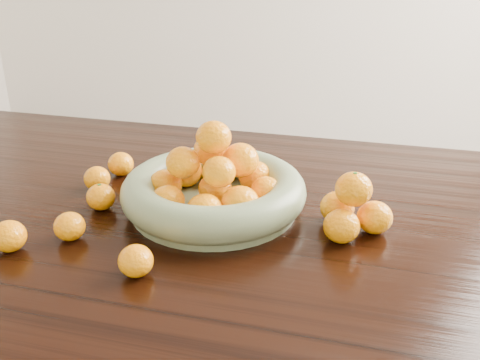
% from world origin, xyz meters
% --- Properties ---
extents(dining_table, '(2.00, 1.00, 0.75)m').
position_xyz_m(dining_table, '(0.00, 0.00, 0.66)').
color(dining_table, black).
rests_on(dining_table, ground).
extents(fruit_bowl, '(0.38, 0.38, 0.19)m').
position_xyz_m(fruit_bowl, '(-0.04, -0.00, 0.80)').
color(fruit_bowl, gray).
rests_on(fruit_bowl, dining_table).
extents(orange_pyramid, '(0.14, 0.14, 0.12)m').
position_xyz_m(orange_pyramid, '(0.24, -0.03, 0.80)').
color(orange_pyramid, '#FF9807').
rests_on(orange_pyramid, dining_table).
extents(loose_orange_0, '(0.06, 0.06, 0.06)m').
position_xyz_m(loose_orange_0, '(-0.26, -0.06, 0.78)').
color(loose_orange_0, '#FF9807').
rests_on(loose_orange_0, dining_table).
extents(loose_orange_1, '(0.06, 0.06, 0.06)m').
position_xyz_m(loose_orange_1, '(-0.34, -0.25, 0.78)').
color(loose_orange_1, '#FF9807').
rests_on(loose_orange_1, dining_table).
extents(loose_orange_2, '(0.06, 0.06, 0.05)m').
position_xyz_m(loose_orange_2, '(-0.09, -0.27, 0.78)').
color(loose_orange_2, '#FF9807').
rests_on(loose_orange_2, dining_table).
extents(loose_orange_3, '(0.06, 0.06, 0.06)m').
position_xyz_m(loose_orange_3, '(-0.30, 0.11, 0.78)').
color(loose_orange_3, '#FF9807').
rests_on(loose_orange_3, dining_table).
extents(loose_orange_4, '(0.06, 0.06, 0.05)m').
position_xyz_m(loose_orange_4, '(-0.32, 0.02, 0.78)').
color(loose_orange_4, '#FF9807').
rests_on(loose_orange_4, dining_table).
extents(loose_orange_5, '(0.06, 0.06, 0.05)m').
position_xyz_m(loose_orange_5, '(-0.26, -0.19, 0.78)').
color(loose_orange_5, '#FF9807').
rests_on(loose_orange_5, dining_table).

